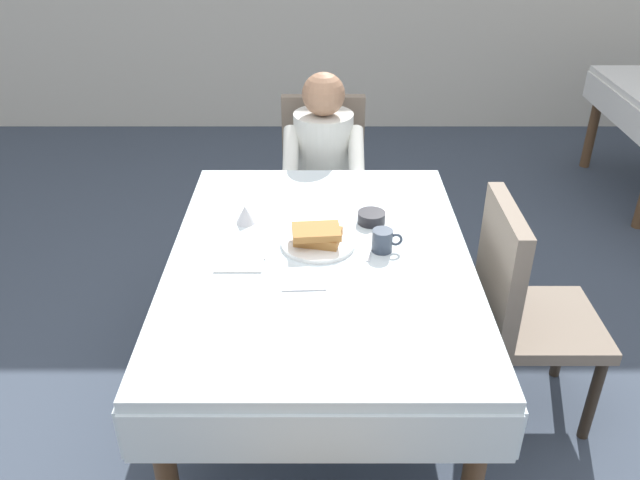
{
  "coord_description": "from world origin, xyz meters",
  "views": [
    {
      "loc": [
        -0.0,
        -2.01,
        1.98
      ],
      "look_at": [
        -0.0,
        0.02,
        0.79
      ],
      "focal_mm": 36.19,
      "sensor_mm": 36.0,
      "label": 1
    }
  ],
  "objects_px": {
    "dining_table_main": "(321,275)",
    "breakfast_stack": "(318,234)",
    "chair_right_side": "(522,301)",
    "bowl_butter": "(372,217)",
    "plate_breakfast": "(319,243)",
    "syrup_pitcher": "(246,214)",
    "spoon_near_edge": "(305,289)",
    "fork_left_of_plate": "(268,247)",
    "cup_coffee": "(384,241)",
    "knife_right_of_plate": "(370,247)",
    "diner_person": "(324,162)",
    "chair_diner": "(324,174)"
  },
  "relations": [
    {
      "from": "dining_table_main",
      "to": "knife_right_of_plate",
      "type": "bearing_deg",
      "value": 15.81
    },
    {
      "from": "plate_breakfast",
      "to": "breakfast_stack",
      "type": "xyz_separation_m",
      "value": [
        -0.0,
        -0.0,
        0.04
      ]
    },
    {
      "from": "bowl_butter",
      "to": "chair_right_side",
      "type": "bearing_deg",
      "value": -23.42
    },
    {
      "from": "fork_left_of_plate",
      "to": "diner_person",
      "type": "bearing_deg",
      "value": -7.72
    },
    {
      "from": "dining_table_main",
      "to": "breakfast_stack",
      "type": "xyz_separation_m",
      "value": [
        -0.01,
        0.07,
        0.14
      ]
    },
    {
      "from": "syrup_pitcher",
      "to": "breakfast_stack",
      "type": "bearing_deg",
      "value": -31.64
    },
    {
      "from": "cup_coffee",
      "to": "fork_left_of_plate",
      "type": "bearing_deg",
      "value": 177.02
    },
    {
      "from": "dining_table_main",
      "to": "chair_right_side",
      "type": "bearing_deg",
      "value": 0.0
    },
    {
      "from": "breakfast_stack",
      "to": "knife_right_of_plate",
      "type": "relative_size",
      "value": 0.97
    },
    {
      "from": "chair_right_side",
      "to": "cup_coffee",
      "type": "bearing_deg",
      "value": -93.15
    },
    {
      "from": "cup_coffee",
      "to": "syrup_pitcher",
      "type": "relative_size",
      "value": 1.41
    },
    {
      "from": "plate_breakfast",
      "to": "fork_left_of_plate",
      "type": "distance_m",
      "value": 0.19
    },
    {
      "from": "plate_breakfast",
      "to": "breakfast_stack",
      "type": "height_order",
      "value": "breakfast_stack"
    },
    {
      "from": "cup_coffee",
      "to": "knife_right_of_plate",
      "type": "bearing_deg",
      "value": 154.93
    },
    {
      "from": "plate_breakfast",
      "to": "breakfast_stack",
      "type": "relative_size",
      "value": 1.45
    },
    {
      "from": "breakfast_stack",
      "to": "bowl_butter",
      "type": "distance_m",
      "value": 0.28
    },
    {
      "from": "breakfast_stack",
      "to": "knife_right_of_plate",
      "type": "distance_m",
      "value": 0.2
    },
    {
      "from": "chair_right_side",
      "to": "syrup_pitcher",
      "type": "height_order",
      "value": "chair_right_side"
    },
    {
      "from": "diner_person",
      "to": "bowl_butter",
      "type": "distance_m",
      "value": 0.8
    },
    {
      "from": "diner_person",
      "to": "syrup_pitcher",
      "type": "height_order",
      "value": "diner_person"
    },
    {
      "from": "breakfast_stack",
      "to": "fork_left_of_plate",
      "type": "relative_size",
      "value": 1.08
    },
    {
      "from": "chair_right_side",
      "to": "bowl_butter",
      "type": "xyz_separation_m",
      "value": [
        -0.57,
        0.25,
        0.23
      ]
    },
    {
      "from": "diner_person",
      "to": "breakfast_stack",
      "type": "relative_size",
      "value": 5.78
    },
    {
      "from": "chair_diner",
      "to": "syrup_pitcher",
      "type": "height_order",
      "value": "chair_diner"
    },
    {
      "from": "plate_breakfast",
      "to": "knife_right_of_plate",
      "type": "height_order",
      "value": "plate_breakfast"
    },
    {
      "from": "bowl_butter",
      "to": "diner_person",
      "type": "bearing_deg",
      "value": 103.72
    },
    {
      "from": "bowl_butter",
      "to": "fork_left_of_plate",
      "type": "relative_size",
      "value": 0.61
    },
    {
      "from": "diner_person",
      "to": "spoon_near_edge",
      "type": "distance_m",
      "value": 1.24
    },
    {
      "from": "plate_breakfast",
      "to": "breakfast_stack",
      "type": "bearing_deg",
      "value": -123.79
    },
    {
      "from": "diner_person",
      "to": "plate_breakfast",
      "type": "height_order",
      "value": "diner_person"
    },
    {
      "from": "plate_breakfast",
      "to": "fork_left_of_plate",
      "type": "bearing_deg",
      "value": -173.99
    },
    {
      "from": "cup_coffee",
      "to": "breakfast_stack",
      "type": "bearing_deg",
      "value": 171.08
    },
    {
      "from": "syrup_pitcher",
      "to": "spoon_near_edge",
      "type": "distance_m",
      "value": 0.53
    },
    {
      "from": "dining_table_main",
      "to": "breakfast_stack",
      "type": "bearing_deg",
      "value": 98.11
    },
    {
      "from": "breakfast_stack",
      "to": "syrup_pitcher",
      "type": "height_order",
      "value": "breakfast_stack"
    },
    {
      "from": "chair_diner",
      "to": "cup_coffee",
      "type": "relative_size",
      "value": 8.23
    },
    {
      "from": "chair_right_side",
      "to": "plate_breakfast",
      "type": "xyz_separation_m",
      "value": [
        -0.78,
        0.07,
        0.22
      ]
    },
    {
      "from": "dining_table_main",
      "to": "breakfast_stack",
      "type": "distance_m",
      "value": 0.15
    },
    {
      "from": "syrup_pitcher",
      "to": "spoon_near_edge",
      "type": "height_order",
      "value": "syrup_pitcher"
    },
    {
      "from": "knife_right_of_plate",
      "to": "chair_right_side",
      "type": "bearing_deg",
      "value": -88.34
    },
    {
      "from": "chair_diner",
      "to": "plate_breakfast",
      "type": "distance_m",
      "value": 1.12
    },
    {
      "from": "syrup_pitcher",
      "to": "fork_left_of_plate",
      "type": "height_order",
      "value": "syrup_pitcher"
    },
    {
      "from": "chair_diner",
      "to": "diner_person",
      "type": "bearing_deg",
      "value": 90.0
    },
    {
      "from": "cup_coffee",
      "to": "knife_right_of_plate",
      "type": "distance_m",
      "value": 0.07
    },
    {
      "from": "syrup_pitcher",
      "to": "fork_left_of_plate",
      "type": "relative_size",
      "value": 0.44
    },
    {
      "from": "dining_table_main",
      "to": "bowl_butter",
      "type": "height_order",
      "value": "bowl_butter"
    },
    {
      "from": "chair_right_side",
      "to": "breakfast_stack",
      "type": "xyz_separation_m",
      "value": [
        -0.78,
        0.07,
        0.26
      ]
    },
    {
      "from": "plate_breakfast",
      "to": "syrup_pitcher",
      "type": "relative_size",
      "value": 3.5
    },
    {
      "from": "plate_breakfast",
      "to": "spoon_near_edge",
      "type": "xyz_separation_m",
      "value": [
        -0.05,
        -0.3,
        -0.01
      ]
    },
    {
      "from": "dining_table_main",
      "to": "knife_right_of_plate",
      "type": "height_order",
      "value": "knife_right_of_plate"
    }
  ]
}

